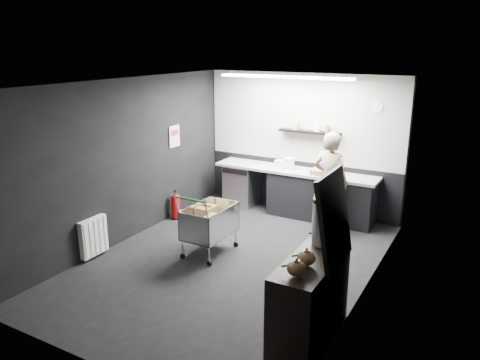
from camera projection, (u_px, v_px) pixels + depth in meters
The scene contains 22 objects.
floor at pixel (231, 262), 7.17m from camera, with size 5.50×5.50×0.00m, color black.
ceiling at pixel (230, 83), 6.41m from camera, with size 5.50×5.50×0.00m, color silver.
wall_back at pixel (302, 143), 9.10m from camera, with size 5.50×5.50×0.00m, color black.
wall_front at pixel (86, 246), 4.49m from camera, with size 5.50×5.50×0.00m, color black.
wall_left at pixel (126, 161), 7.73m from camera, with size 5.50×5.50×0.00m, color black.
wall_right at pixel (368, 199), 5.86m from camera, with size 5.50×5.50×0.00m, color black.
kitchen_wall_panel at pixel (302, 118), 8.94m from camera, with size 3.95×0.02×1.70m, color #B9B9B4.
dado_panel at pixel (300, 185), 9.32m from camera, with size 3.95×0.02×1.00m, color black.
floating_shelf at pixel (310, 132), 8.82m from camera, with size 1.20×0.22×0.04m, color black.
wall_clock at pixel (377, 107), 8.19m from camera, with size 0.20×0.20×0.03m, color white.
poster at pixel (174, 136), 8.75m from camera, with size 0.02×0.30×0.40m, color silver.
poster_red_band at pixel (174, 133), 8.73m from camera, with size 0.01×0.22×0.10m, color red.
radiator at pixel (93, 237), 7.23m from camera, with size 0.10×0.50×0.60m, color white.
ceiling_strip at pixel (285, 77), 7.97m from camera, with size 2.40×0.20×0.04m, color white.
prep_counter at pixel (300, 193), 9.01m from camera, with size 3.20×0.61×0.90m.
person at pixel (330, 182), 8.17m from camera, with size 0.65×0.43×1.79m, color beige.
shopping_cart at pixel (209, 223), 7.35m from camera, with size 0.58×0.96×1.06m.
sideboard at pixel (312, 288), 5.17m from camera, with size 0.56×1.31×1.96m.
fire_extinguisher at pixel (176, 205), 8.87m from camera, with size 0.17×0.17×0.55m.
cardboard_box at pixel (327, 172), 8.58m from camera, with size 0.52×0.40×0.10m, color #A78159.
pink_tub at pixel (289, 164), 8.97m from camera, with size 0.21×0.21×0.21m, color white.
white_container at pixel (280, 164), 9.01m from camera, with size 0.18×0.14×0.16m, color white.
Camera 1 is at (3.30, -5.63, 3.22)m, focal length 35.00 mm.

